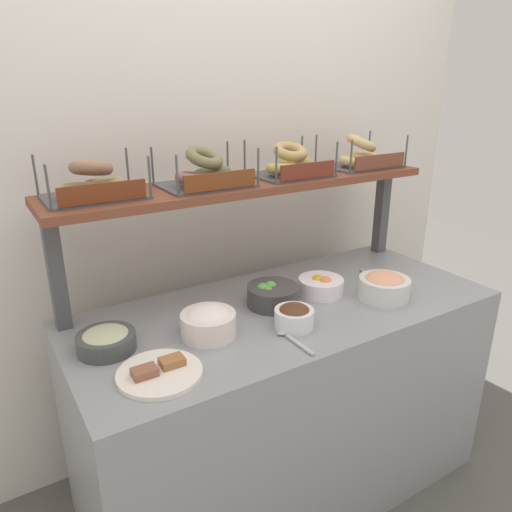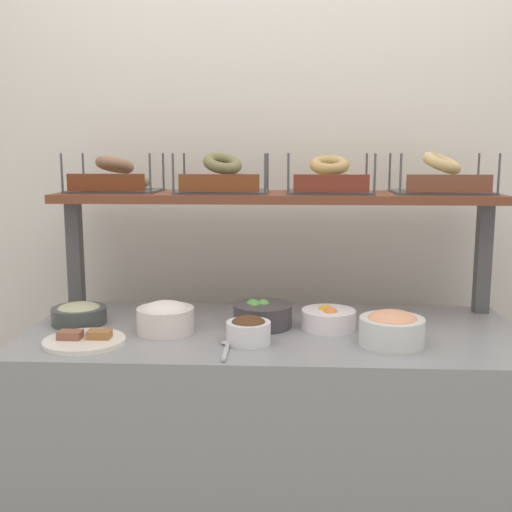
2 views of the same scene
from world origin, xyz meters
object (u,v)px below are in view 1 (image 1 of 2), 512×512
object	(u,v)px
bagel_basket_everything	(93,185)
serving_spoon_by_edge	(290,338)
bowl_veggie_mix	(272,295)
serving_plate_white	(160,372)
bowl_cream_cheese	(208,322)
bagel_basket_poppy	(205,173)
bowl_fruit_salad	(321,286)
serving_spoon_near_plate	(372,279)
bagel_basket_sesame	(290,164)
bagel_basket_plain	(361,157)
bowl_tuna_salad	(106,340)
bowl_lox_spread	(384,286)
bowl_chocolate_spread	(294,316)

from	to	relation	value
bagel_basket_everything	serving_spoon_by_edge	bearing A→B (deg)	-47.22
bowl_veggie_mix	serving_plate_white	size ratio (longest dim) A/B	0.79
bowl_cream_cheese	bowl_veggie_mix	bearing A→B (deg)	15.18
serving_plate_white	bagel_basket_everything	world-z (taller)	bagel_basket_everything
bowl_cream_cheese	bagel_basket_poppy	size ratio (longest dim) A/B	0.57
bowl_cream_cheese	bagel_basket_everything	distance (m)	0.59
bowl_veggie_mix	bowl_fruit_salad	size ratio (longest dim) A/B	1.09
bagel_basket_everything	serving_spoon_near_plate	bearing A→B (deg)	-14.97
bagel_basket_sesame	bagel_basket_plain	bearing A→B (deg)	1.53
serving_plate_white	bagel_basket_poppy	distance (m)	0.74
bowl_tuna_salad	bowl_veggie_mix	distance (m)	0.62
bowl_lox_spread	bagel_basket_sesame	bearing A→B (deg)	113.49
bowl_tuna_salad	bowl_cream_cheese	xyz separation A→B (m)	(0.31, -0.09, 0.02)
bagel_basket_everything	serving_plate_white	bearing A→B (deg)	-87.62
bowl_lox_spread	serving_spoon_by_edge	size ratio (longest dim) A/B	1.11
serving_spoon_by_edge	bagel_basket_sesame	world-z (taller)	bagel_basket_sesame
bowl_tuna_salad	bowl_fruit_salad	world-z (taller)	bowl_fruit_salad
bowl_veggie_mix	serving_plate_white	bearing A→B (deg)	-157.88
bagel_basket_poppy	bagel_basket_plain	world-z (taller)	bagel_basket_plain
bowl_lox_spread	serving_spoon_by_edge	bearing A→B (deg)	-172.01
bowl_lox_spread	bagel_basket_plain	world-z (taller)	bagel_basket_plain
bagel_basket_sesame	bagel_basket_plain	distance (m)	0.39
serving_spoon_near_plate	bagel_basket_everything	distance (m)	1.17
bowl_veggie_mix	bagel_basket_poppy	world-z (taller)	bagel_basket_poppy
bowl_veggie_mix	bagel_basket_poppy	bearing A→B (deg)	124.93
bowl_fruit_salad	bagel_basket_plain	distance (m)	0.65
bowl_chocolate_spread	serving_plate_white	world-z (taller)	bowl_chocolate_spread
bowl_tuna_salad	bowl_cream_cheese	bearing A→B (deg)	-15.54
serving_spoon_by_edge	bagel_basket_everything	distance (m)	0.82
bowl_veggie_mix	bagel_basket_everything	bearing A→B (deg)	155.91
bowl_chocolate_spread	bowl_fruit_salad	size ratio (longest dim) A/B	0.76
serving_spoon_near_plate	bagel_basket_sesame	bearing A→B (deg)	135.94
serving_plate_white	bagel_basket_everything	xyz separation A→B (m)	(-0.02, 0.46, 0.46)
serving_spoon_near_plate	bowl_lox_spread	bearing A→B (deg)	-119.93
bowl_veggie_mix	bagel_basket_plain	distance (m)	0.79
bowl_fruit_salad	bowl_cream_cheese	xyz separation A→B (m)	(-0.53, -0.07, 0.02)
bowl_veggie_mix	serving_spoon_by_edge	size ratio (longest dim) A/B	1.11
serving_spoon_by_edge	bowl_cream_cheese	bearing A→B (deg)	142.57
serving_plate_white	serving_spoon_near_plate	size ratio (longest dim) A/B	1.48
bagel_basket_sesame	bagel_basket_everything	bearing A→B (deg)	178.05
bowl_lox_spread	bowl_cream_cheese	world-z (taller)	bowl_lox_spread
bowl_fruit_salad	serving_spoon_near_plate	size ratio (longest dim) A/B	1.07
serving_spoon_near_plate	bowl_chocolate_spread	bearing A→B (deg)	-163.35
serving_spoon_by_edge	bagel_basket_poppy	world-z (taller)	bagel_basket_poppy
bowl_fruit_salad	bagel_basket_sesame	xyz separation A→B (m)	(0.01, 0.24, 0.44)
serving_spoon_by_edge	serving_spoon_near_plate	bearing A→B (deg)	20.62
bowl_lox_spread	bagel_basket_poppy	distance (m)	0.80
serving_spoon_near_plate	bagel_basket_sesame	distance (m)	0.59
bagel_basket_poppy	bagel_basket_sesame	size ratio (longest dim) A/B	1.07
bowl_fruit_salad	serving_plate_white	bearing A→B (deg)	-165.17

